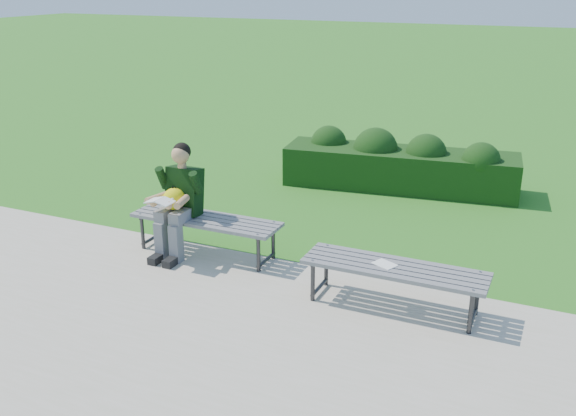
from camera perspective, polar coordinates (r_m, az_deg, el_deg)
The scene contains 7 objects.
ground at distance 7.44m, azimuth 0.65°, elevation -4.95°, with size 80.00×80.00×0.00m.
walkway at distance 6.05m, azimuth -6.14°, elevation -11.20°, with size 30.00×3.50×0.02m.
hedge at distance 10.11m, azimuth 9.81°, elevation 3.94°, with size 3.63×1.32×0.92m.
bench_left at distance 7.56m, azimuth -7.30°, elevation -1.27°, with size 1.80×0.50×0.46m.
bench_right at distance 6.37m, azimuth 9.43°, elevation -5.57°, with size 1.80×0.50×0.46m.
seated_boy at distance 7.54m, azimuth -9.73°, elevation 0.96°, with size 0.56×0.76×1.31m.
paper_sheet at distance 6.37m, azimuth 8.59°, elevation -4.96°, with size 0.27×0.24×0.01m.
Camera 1 is at (2.69, -6.18, 3.13)m, focal length 40.00 mm.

